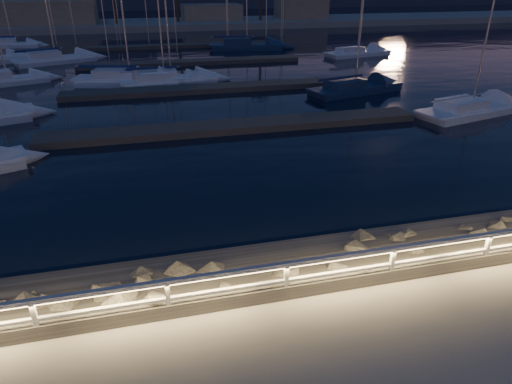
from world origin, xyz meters
TOP-DOWN VIEW (x-y plane):
  - ground at (0.00, 0.00)m, footprint 400.00×400.00m
  - harbor_water at (0.00, 31.22)m, footprint 400.00×440.00m
  - guard_rail at (-0.07, -0.00)m, footprint 44.11×0.12m
  - floating_docks at (0.00, 32.50)m, footprint 22.00×36.00m
  - far_shore at (-0.12, 74.05)m, footprint 160.00×14.00m
  - sailboat_c at (10.50, 22.73)m, footprint 8.07×4.18m
  - sailboat_d at (15.21, 15.44)m, footprint 8.43×4.25m
  - sailboat_e at (-15.86, 32.27)m, footprint 6.87×4.08m
  - sailboat_f at (-3.43, 28.72)m, footprint 7.35×3.11m
  - sailboat_g at (-6.17, 29.91)m, footprint 9.41×4.90m
  - sailboat_j at (-2.88, 29.19)m, footprint 8.01×2.89m
  - sailboat_k at (7.49, 46.57)m, footprint 9.30×4.19m
  - sailboat_l at (18.25, 38.72)m, footprint 7.90×3.64m
  - sailboat_m at (-20.18, 55.00)m, footprint 6.58×2.16m
  - sailboat_n at (-13.46, 41.92)m, footprint 8.36×5.21m

SIDE VIEW (x-z plane):
  - harbor_water at x=0.00m, z-range -1.27..-0.67m
  - floating_docks at x=0.00m, z-range -0.60..-0.20m
  - sailboat_l at x=18.25m, z-range -6.66..6.25m
  - sailboat_d at x=15.21m, z-range -7.06..6.68m
  - sailboat_m at x=-20.18m, z-range -5.76..5.39m
  - sailboat_f at x=-3.43m, z-range -6.26..5.89m
  - sailboat_c at x=10.50m, z-range -6.78..6.42m
  - sailboat_e at x=-15.86m, z-range -5.88..5.52m
  - sailboat_j at x=-2.88m, z-range -6.86..6.54m
  - sailboat_n at x=-13.46m, z-range -7.08..6.79m
  - sailboat_k at x=7.49m, z-range -7.77..7.49m
  - sailboat_g at x=-6.17m, z-range -7.83..7.56m
  - ground at x=0.00m, z-range 0.00..0.00m
  - far_shore at x=-0.12m, z-range -2.31..2.89m
  - guard_rail at x=-0.07m, z-range 0.24..1.30m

